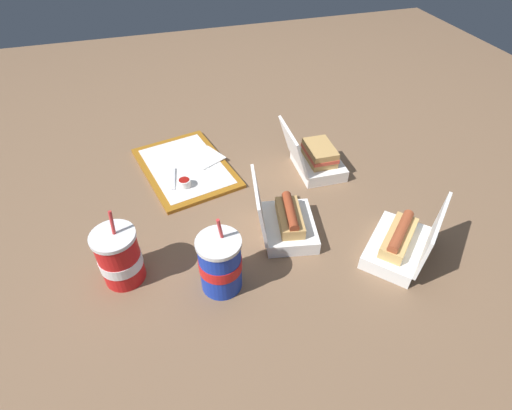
{
  "coord_description": "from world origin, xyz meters",
  "views": [
    {
      "loc": [
        -0.84,
        0.26,
        0.8
      ],
      "look_at": [
        -0.04,
        0.02,
        0.05
      ],
      "focal_mm": 28.0,
      "sensor_mm": 36.0,
      "label": 1
    }
  ],
  "objects": [
    {
      "name": "soda_cup_center",
      "position": [
        -0.24,
        0.16,
        0.08
      ],
      "size": [
        0.1,
        0.1,
        0.21
      ],
      "color": "#1938B7",
      "rests_on": "ground_plane"
    },
    {
      "name": "napkin_stack",
      "position": [
        0.28,
        0.1,
        0.02
      ],
      "size": [
        0.13,
        0.13,
        0.0
      ],
      "primitive_type": "cube",
      "rotation": [
        0.0,
        0.0,
        0.48
      ],
      "color": "white",
      "rests_on": "food_tray"
    },
    {
      "name": "clamshell_sandwich_right",
      "position": [
        0.13,
        -0.24,
        0.04
      ],
      "size": [
        0.18,
        0.19,
        0.17
      ],
      "color": "white",
      "rests_on": "ground_plane"
    },
    {
      "name": "plastic_fork",
      "position": [
        0.19,
        0.22,
        0.02
      ],
      "size": [
        0.11,
        0.03,
        0.0
      ],
      "primitive_type": "cube",
      "rotation": [
        0.0,
        0.0,
        -0.16
      ],
      "color": "white",
      "rests_on": "food_tray"
    },
    {
      "name": "ketchup_cup",
      "position": [
        0.15,
        0.19,
        0.03
      ],
      "size": [
        0.04,
        0.04,
        0.02
      ],
      "color": "white",
      "rests_on": "food_tray"
    },
    {
      "name": "clamshell_hotdog_center",
      "position": [
        -0.28,
        -0.3,
        0.04
      ],
      "size": [
        0.24,
        0.25,
        0.17
      ],
      "color": "white",
      "rests_on": "ground_plane"
    },
    {
      "name": "clamshell_hotdog_left",
      "position": [
        -0.12,
        -0.04,
        0.04
      ],
      "size": [
        0.21,
        0.2,
        0.17
      ],
      "color": "white",
      "rests_on": "ground_plane"
    },
    {
      "name": "soda_cup_front",
      "position": [
        -0.15,
        0.39,
        0.07
      ],
      "size": [
        0.11,
        0.11,
        0.21
      ],
      "color": "red",
      "rests_on": "ground_plane"
    },
    {
      "name": "food_tray",
      "position": [
        0.25,
        0.17,
        0.01
      ],
      "size": [
        0.42,
        0.33,
        0.01
      ],
      "color": "#A56619",
      "rests_on": "ground_plane"
    },
    {
      "name": "ground_plane",
      "position": [
        0.0,
        0.0,
        0.0
      ],
      "size": [
        3.2,
        3.2,
        0.0
      ],
      "primitive_type": "plane",
      "color": "brown"
    }
  ]
}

